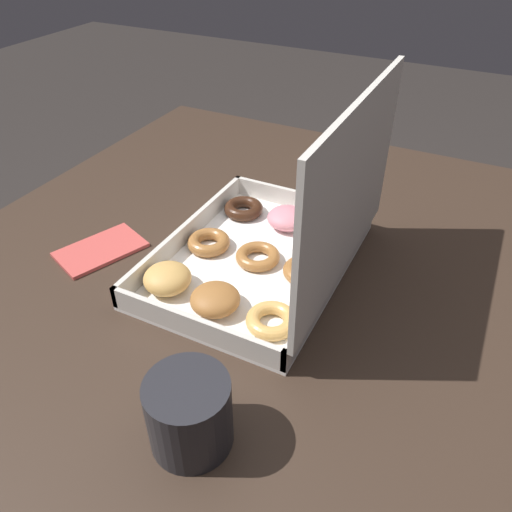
% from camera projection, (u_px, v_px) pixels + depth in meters
% --- Properties ---
extents(dining_table, '(1.22, 1.04, 0.73)m').
position_uv_depth(dining_table, '(246.00, 330.00, 0.80)').
color(dining_table, '#38281E').
rests_on(dining_table, ground_plane).
extents(donut_box, '(0.37, 0.28, 0.29)m').
position_uv_depth(donut_box, '(277.00, 242.00, 0.75)').
color(donut_box, white).
rests_on(donut_box, dining_table).
extents(coffee_mug, '(0.09, 0.09, 0.09)m').
position_uv_depth(coffee_mug, '(189.00, 412.00, 0.52)').
color(coffee_mug, '#232328').
rests_on(coffee_mug, dining_table).
extents(paper_napkin, '(0.16, 0.13, 0.01)m').
position_uv_depth(paper_napkin, '(101.00, 250.00, 0.83)').
color(paper_napkin, '#CC4C47').
rests_on(paper_napkin, dining_table).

